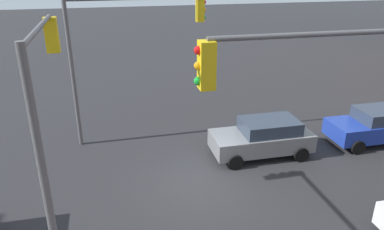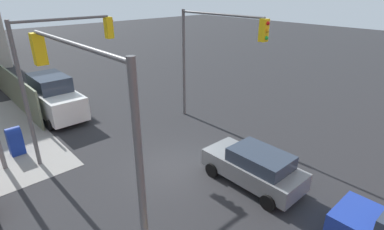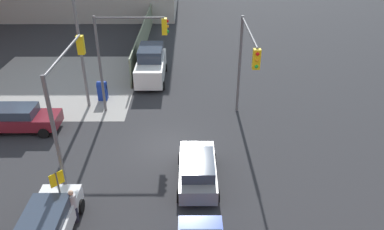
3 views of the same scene
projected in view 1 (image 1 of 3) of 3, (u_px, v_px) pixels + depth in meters
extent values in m
plane|color=#28282B|center=(200.00, 184.00, 14.13)|extent=(120.00, 120.00, 0.00)
cylinder|color=#59595B|center=(332.00, 34.00, 7.99)|extent=(5.54, 0.12, 0.12)
cube|color=yellow|center=(207.00, 65.00, 7.62)|extent=(0.32, 0.36, 1.00)
sphere|color=red|center=(198.00, 50.00, 7.46)|extent=(0.18, 0.18, 0.18)
sphere|color=orange|center=(198.00, 66.00, 7.58)|extent=(0.18, 0.18, 0.18)
sphere|color=green|center=(198.00, 81.00, 7.71)|extent=(0.18, 0.18, 0.18)
cylinder|color=#59595B|center=(73.00, 76.00, 16.00)|extent=(0.18, 0.18, 6.50)
cube|color=yellow|center=(200.00, 10.00, 16.17)|extent=(0.32, 0.36, 1.00)
sphere|color=red|center=(204.00, 2.00, 16.08)|extent=(0.18, 0.18, 0.18)
sphere|color=orange|center=(204.00, 10.00, 16.20)|extent=(0.18, 0.18, 0.18)
sphere|color=green|center=(204.00, 17.00, 16.33)|extent=(0.18, 0.18, 0.18)
cylinder|color=#59595B|center=(47.00, 195.00, 7.89)|extent=(0.18, 0.18, 6.50)
cylinder|color=#59595B|center=(38.00, 28.00, 8.61)|extent=(0.12, 4.24, 0.12)
cube|color=yellow|center=(52.00, 35.00, 10.72)|extent=(0.36, 0.32, 1.00)
sphere|color=red|center=(51.00, 23.00, 10.76)|extent=(0.18, 0.18, 0.18)
sphere|color=orange|center=(52.00, 34.00, 10.88)|extent=(0.18, 0.18, 0.18)
sphere|color=green|center=(54.00, 45.00, 11.00)|extent=(0.18, 0.18, 0.18)
cube|color=#1E389E|center=(375.00, 128.00, 17.21)|extent=(4.27, 1.80, 0.75)
cube|color=#2D3847|center=(384.00, 114.00, 17.03)|extent=(2.39, 1.58, 0.55)
cylinder|color=black|center=(358.00, 147.00, 16.24)|extent=(0.64, 0.22, 0.64)
cylinder|color=black|center=(334.00, 130.00, 17.86)|extent=(0.64, 0.22, 0.64)
cube|color=slate|center=(261.00, 141.00, 16.01)|extent=(4.25, 1.80, 0.75)
cube|color=#2D3847|center=(270.00, 126.00, 15.83)|extent=(2.38, 1.58, 0.55)
cylinder|color=black|center=(235.00, 162.00, 15.04)|extent=(0.64, 0.22, 0.64)
cylinder|color=black|center=(222.00, 143.00, 16.66)|extent=(0.64, 0.22, 0.64)
cylinder|color=black|center=(301.00, 154.00, 15.64)|extent=(0.64, 0.22, 0.64)
cylinder|color=black|center=(282.00, 136.00, 17.26)|extent=(0.64, 0.22, 0.64)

